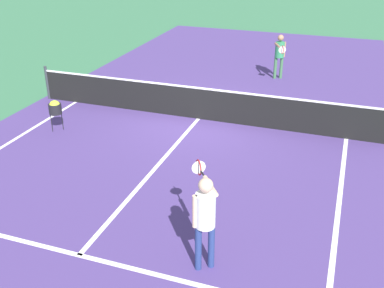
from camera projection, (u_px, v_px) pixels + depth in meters
The scene contains 8 objects.
ground_plane at pixel (199, 119), 13.25m from camera, with size 60.00×60.00×0.00m, color #38724C.
court_surface_inbounds at pixel (199, 119), 13.25m from camera, with size 10.62×24.40×0.00m, color #4C387A.
line_service_near at pixel (79, 255), 7.82m from camera, with size 8.22×0.10×0.01m, color white.
line_center_service at pixel (154, 169), 10.53m from camera, with size 0.10×6.40×0.01m, color white.
net at pixel (199, 103), 13.03m from camera, with size 10.27×0.09×1.07m.
player_near at pixel (205, 213), 7.12m from camera, with size 0.67×1.13×1.69m.
player_far at pixel (280, 52), 16.23m from camera, with size 0.52×1.16×1.58m.
ball_hopper at pixel (55, 108), 12.20m from camera, with size 0.34×0.34×0.87m.
Camera 1 is at (3.88, -11.60, 5.14)m, focal length 42.75 mm.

